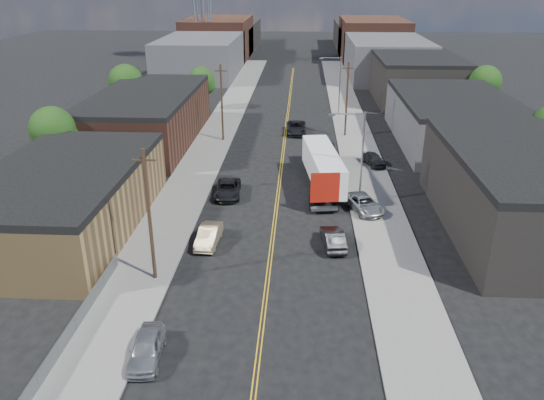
# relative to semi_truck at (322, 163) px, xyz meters

# --- Properties ---
(ground) EXTENTS (260.00, 260.00, 0.00)m
(ground) POSITION_rel_semi_truck_xyz_m (-4.50, 30.17, -2.32)
(ground) COLOR black
(ground) RESTS_ON ground
(centerline) EXTENTS (0.32, 120.00, 0.01)m
(centerline) POSITION_rel_semi_truck_xyz_m (-4.50, 15.17, -2.32)
(centerline) COLOR gold
(centerline) RESTS_ON ground
(sidewalk_left) EXTENTS (5.00, 140.00, 0.15)m
(sidewalk_left) POSITION_rel_semi_truck_xyz_m (-14.00, 15.17, -2.25)
(sidewalk_left) COLOR slate
(sidewalk_left) RESTS_ON ground
(sidewalk_right) EXTENTS (5.00, 140.00, 0.15)m
(sidewalk_right) POSITION_rel_semi_truck_xyz_m (5.00, 15.17, -2.25)
(sidewalk_right) COLOR slate
(sidewalk_right) RESTS_ON ground
(warehouse_tan) EXTENTS (12.00, 22.00, 5.60)m
(warehouse_tan) POSITION_rel_semi_truck_xyz_m (-22.50, -11.83, 0.48)
(warehouse_tan) COLOR olive
(warehouse_tan) RESTS_ON ground
(warehouse_brown) EXTENTS (12.00, 26.00, 6.60)m
(warehouse_brown) POSITION_rel_semi_truck_xyz_m (-22.50, 14.17, 0.98)
(warehouse_brown) COLOR #47251C
(warehouse_brown) RESTS_ON ground
(industrial_right_a) EXTENTS (14.00, 22.00, 7.10)m
(industrial_right_a) POSITION_rel_semi_truck_xyz_m (17.49, -9.83, 1.23)
(industrial_right_a) COLOR black
(industrial_right_a) RESTS_ON ground
(industrial_right_b) EXTENTS (14.00, 24.00, 6.10)m
(industrial_right_b) POSITION_rel_semi_truck_xyz_m (17.50, 16.17, 0.73)
(industrial_right_b) COLOR #3C3C3F
(industrial_right_b) RESTS_ON ground
(industrial_right_c) EXTENTS (14.00, 22.00, 7.60)m
(industrial_right_c) POSITION_rel_semi_truck_xyz_m (17.50, 42.17, 1.48)
(industrial_right_c) COLOR black
(industrial_right_c) RESTS_ON ground
(skyline_left_a) EXTENTS (16.00, 30.00, 8.00)m
(skyline_left_a) POSITION_rel_semi_truck_xyz_m (-24.50, 65.17, 1.68)
(skyline_left_a) COLOR #3C3C3F
(skyline_left_a) RESTS_ON ground
(skyline_right_a) EXTENTS (16.00, 30.00, 8.00)m
(skyline_right_a) POSITION_rel_semi_truck_xyz_m (15.50, 65.17, 1.68)
(skyline_right_a) COLOR #3C3C3F
(skyline_right_a) RESTS_ON ground
(skyline_left_b) EXTENTS (16.00, 26.00, 10.00)m
(skyline_left_b) POSITION_rel_semi_truck_xyz_m (-24.50, 90.17, 2.68)
(skyline_left_b) COLOR #47251C
(skyline_left_b) RESTS_ON ground
(skyline_right_b) EXTENTS (16.00, 26.00, 10.00)m
(skyline_right_b) POSITION_rel_semi_truck_xyz_m (15.50, 90.17, 2.68)
(skyline_right_b) COLOR #47251C
(skyline_right_b) RESTS_ON ground
(skyline_left_c) EXTENTS (16.00, 40.00, 7.00)m
(skyline_left_c) POSITION_rel_semi_truck_xyz_m (-24.50, 110.17, 1.18)
(skyline_left_c) COLOR black
(skyline_left_c) RESTS_ON ground
(skyline_right_c) EXTENTS (16.00, 40.00, 7.00)m
(skyline_right_c) POSITION_rel_semi_truck_xyz_m (15.50, 110.17, 1.18)
(skyline_right_c) COLOR black
(skyline_right_c) RESTS_ON ground
(streetlight_near) EXTENTS (3.39, 0.25, 9.00)m
(streetlight_near) POSITION_rel_semi_truck_xyz_m (3.10, -4.83, 3.00)
(streetlight_near) COLOR gray
(streetlight_near) RESTS_ON ground
(streetlight_far) EXTENTS (3.39, 0.25, 9.00)m
(streetlight_far) POSITION_rel_semi_truck_xyz_m (3.10, 30.17, 3.00)
(streetlight_far) COLOR gray
(streetlight_far) RESTS_ON ground
(utility_pole_left_near) EXTENTS (1.60, 0.26, 10.00)m
(utility_pole_left_near) POSITION_rel_semi_truck_xyz_m (-12.70, -19.83, 2.81)
(utility_pole_left_near) COLOR black
(utility_pole_left_near) RESTS_ON ground
(utility_pole_left_far) EXTENTS (1.60, 0.26, 10.00)m
(utility_pole_left_far) POSITION_rel_semi_truck_xyz_m (-12.70, 15.17, 2.81)
(utility_pole_left_far) COLOR black
(utility_pole_left_far) RESTS_ON ground
(utility_pole_right) EXTENTS (1.60, 0.26, 10.00)m
(utility_pole_right) POSITION_rel_semi_truck_xyz_m (3.70, 18.17, 2.81)
(utility_pole_right) COLOR black
(utility_pole_right) RESTS_ON ground
(chainlink_fence) EXTENTS (0.05, 16.00, 1.22)m
(chainlink_fence) POSITION_rel_semi_truck_xyz_m (-16.00, -26.33, -1.67)
(chainlink_fence) COLOR slate
(chainlink_fence) RESTS_ON ground
(tree_left_near) EXTENTS (4.85, 4.76, 7.91)m
(tree_left_near) POSITION_rel_semi_truck_xyz_m (-28.44, 0.17, 2.85)
(tree_left_near) COLOR black
(tree_left_near) RESTS_ON ground
(tree_left_mid) EXTENTS (5.10, 5.04, 8.37)m
(tree_left_mid) POSITION_rel_semi_truck_xyz_m (-28.44, 25.17, 3.16)
(tree_left_mid) COLOR black
(tree_left_mid) RESTS_ON ground
(tree_left_far) EXTENTS (4.35, 4.20, 6.97)m
(tree_left_far) POSITION_rel_semi_truck_xyz_m (-18.44, 32.17, 2.24)
(tree_left_far) COLOR black
(tree_left_far) RESTS_ON ground
(tree_right_far) EXTENTS (4.85, 4.76, 7.91)m
(tree_right_far) POSITION_rel_semi_truck_xyz_m (25.56, 30.17, 2.85)
(tree_right_far) COLOR black
(tree_right_far) RESTS_ON ground
(semi_truck) EXTENTS (4.23, 15.88, 4.08)m
(semi_truck) POSITION_rel_semi_truck_xyz_m (0.00, 0.00, 0.00)
(semi_truck) COLOR white
(semi_truck) RESTS_ON ground
(car_left_a) EXTENTS (2.09, 4.51, 1.50)m
(car_left_a) POSITION_rel_semi_truck_xyz_m (-10.90, -28.44, -1.58)
(car_left_a) COLOR #A6A9AC
(car_left_a) RESTS_ON ground
(car_left_b) EXTENTS (1.81, 4.59, 1.49)m
(car_left_b) POSITION_rel_semi_truck_xyz_m (-9.70, -14.11, -1.58)
(car_left_b) COLOR #907D5E
(car_left_b) RESTS_ON ground
(car_left_c) EXTENTS (2.80, 5.46, 1.47)m
(car_left_c) POSITION_rel_semi_truck_xyz_m (-9.50, -3.83, -1.59)
(car_left_c) COLOR black
(car_left_c) RESTS_ON ground
(car_right_oncoming) EXTENTS (2.10, 4.65, 1.48)m
(car_right_oncoming) POSITION_rel_semi_truck_xyz_m (0.50, -13.99, -1.58)
(car_right_oncoming) COLOR black
(car_right_oncoming) RESTS_ON ground
(car_right_lot_a) EXTENTS (3.94, 5.54, 1.40)m
(car_right_lot_a) POSITION_rel_semi_truck_xyz_m (3.70, -6.99, -1.47)
(car_right_lot_a) COLOR #9C9EA0
(car_right_lot_a) RESTS_ON sidewalk_right
(car_right_lot_c) EXTENTS (2.80, 4.48, 1.42)m
(car_right_lot_c) POSITION_rel_semi_truck_xyz_m (6.12, 5.95, -1.46)
(car_right_lot_c) COLOR black
(car_right_lot_c) RESTS_ON sidewalk_right
(car_ahead_truck) EXTENTS (2.73, 5.79, 1.60)m
(car_ahead_truck) POSITION_rel_semi_truck_xyz_m (-3.00, 19.24, -1.53)
(car_ahead_truck) COLOR black
(car_ahead_truck) RESTS_ON ground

